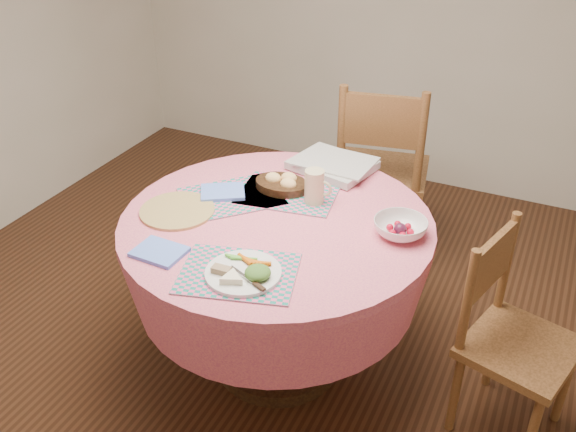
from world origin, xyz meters
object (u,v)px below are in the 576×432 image
Objects in this scene: chair_back at (381,168)px; dinner_plate at (244,272)px; dining_table at (277,260)px; bread_bowl at (282,183)px; latte_mug at (315,187)px; wicker_trivet at (177,211)px; fruit_bowl at (400,228)px; chair_right at (510,334)px.

chair_back is 1.42m from dinner_plate.
chair_back is 3.87× the size of dinner_plate.
bread_bowl reaches higher than dining_table.
bread_bowl is (-0.15, 0.62, 0.01)m from dinner_plate.
wicker_trivet is at bearing -147.49° from latte_mug.
bread_bowl is at bearing 166.80° from fruit_bowl.
bread_bowl is at bearing 103.92° from dinner_plate.
dining_table is 8.74× the size of latte_mug.
chair_right is at bearing 8.57° from wicker_trivet.
bread_bowl reaches higher than dinner_plate.
chair_back is 0.85m from bread_bowl.
bread_bowl is (-0.20, -0.79, 0.25)m from chair_back.
latte_mug is (0.08, 0.18, 0.27)m from dining_table.
latte_mug is at bearing 167.63° from fruit_bowl.
wicker_trivet is (-0.50, -1.13, 0.22)m from chair_back.
dinner_plate is (-0.86, -0.47, 0.33)m from chair_right.
fruit_bowl reaches higher than wicker_trivet.
chair_back is 4.45× the size of bread_bowl.
wicker_trivet is 1.14× the size of dinner_plate.
latte_mug is at bearing -15.06° from bread_bowl.
latte_mug reaches higher than wicker_trivet.
dining_table is at bearing -69.58° from bread_bowl.
fruit_bowl is (0.56, -0.13, -0.00)m from bread_bowl.
latte_mug is (-0.85, 0.10, 0.38)m from chair_right.
chair_right is 6.01× the size of latte_mug.
bread_bowl is (0.30, 0.34, 0.03)m from wicker_trivet.
dinner_plate is 1.14× the size of fruit_bowl.
bread_bowl reaches higher than fruit_bowl.
chair_right is 2.84× the size of wicker_trivet.
dinner_plate is 0.63m from bread_bowl.
fruit_bowl is at bearing 14.08° from wicker_trivet.
bread_bowl reaches higher than wicker_trivet.
chair_back is at bearing 111.24° from fruit_bowl.
chair_right is at bearing -6.80° from latte_mug.
latte_mug is at bearing 32.51° from wicker_trivet.
chair_right reaches higher than wicker_trivet.
dining_table is at bearing -114.43° from latte_mug.
chair_right reaches higher than dinner_plate.
fruit_bowl is at bearing 100.54° from chair_back.
dinner_plate is (0.07, -0.39, 0.22)m from dining_table.
chair_back reaches higher than dinner_plate.
dinner_plate is 1.15× the size of bread_bowl.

